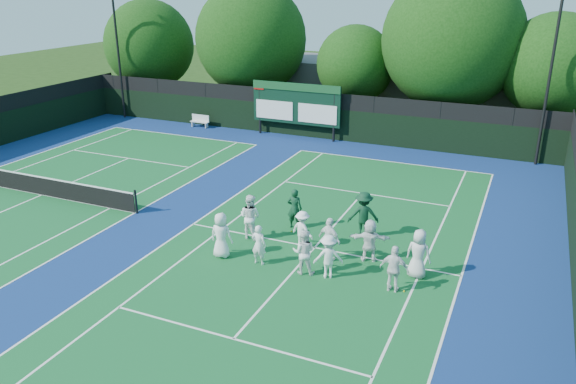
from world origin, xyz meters
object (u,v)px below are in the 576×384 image
at_px(coach_left, 295,209).
at_px(scoreboard, 296,104).
at_px(tennis_net, 41,185).
at_px(bench, 200,121).

bearing_deg(coach_left, scoreboard, -75.20).
xyz_separation_m(scoreboard, coach_left, (5.56, -13.16, -1.33)).
height_order(scoreboard, tennis_net, scoreboard).
distance_m(bench, coach_left, 18.14).
xyz_separation_m(scoreboard, tennis_net, (-6.99, -14.59, -1.70)).
bearing_deg(scoreboard, tennis_net, -115.60).
bearing_deg(coach_left, bench, -53.63).
height_order(scoreboard, bench, scoreboard).
relative_size(tennis_net, coach_left, 6.59).
distance_m(tennis_net, coach_left, 12.64).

